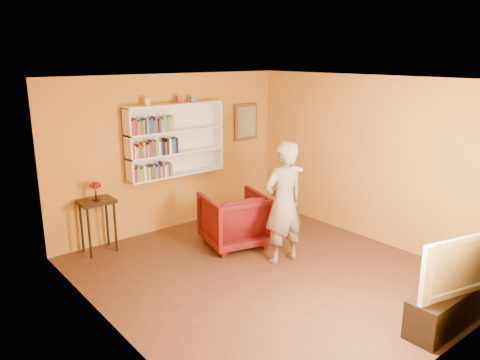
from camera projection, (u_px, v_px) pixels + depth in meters
The scene contains 16 objects.
room_shell at pixel (268, 206), 6.35m from camera, with size 5.30×5.80×2.88m.
bookshelf at pixel (174, 140), 8.01m from camera, with size 1.80×0.29×1.23m.
books_row_lower at pixel (152, 172), 7.74m from camera, with size 0.71×0.19×0.27m.
books_row_middle at pixel (155, 148), 7.68m from camera, with size 0.83×0.19×0.27m.
books_row_upper at pixel (151, 126), 7.56m from camera, with size 0.76×0.19×0.27m.
ornament_left at pixel (146, 102), 7.47m from camera, with size 0.09×0.09×0.12m, color gold.
ornament_centre at pixel (179, 100), 7.84m from camera, with size 0.09×0.09×0.12m, color #8D2F40.
ornament_right at pixel (192, 99), 8.01m from camera, with size 0.07×0.07×0.10m, color slate.
framed_painting at pixel (246, 122), 9.01m from camera, with size 0.55×0.05×0.70m.
console_table at pixel (97, 209), 7.20m from camera, with size 0.52×0.40×0.86m.
ruby_lustre at pixel (95, 187), 7.11m from camera, with size 0.18×0.17×0.28m.
armchair at pixel (234, 220), 7.52m from camera, with size 0.93×0.96×0.87m, color #420408.
person at pixel (284, 203), 6.81m from camera, with size 0.67×0.44×1.83m, color #6D5E50.
game_remote at pixel (297, 169), 6.32m from camera, with size 0.04×0.15×0.04m, color white.
tv_cabinet at pixel (448, 308), 5.32m from camera, with size 1.25×0.38×0.45m, color black.
television at pixel (454, 262), 5.17m from camera, with size 1.19×0.16×0.68m, color black.
Camera 1 is at (-4.11, -4.44, 3.01)m, focal length 35.00 mm.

